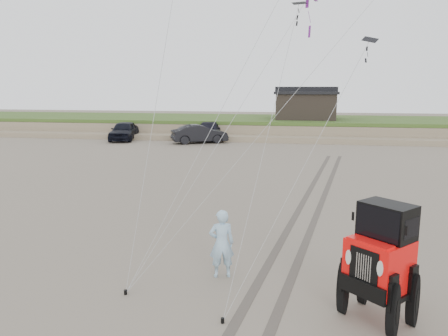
{
  "coord_description": "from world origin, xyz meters",
  "views": [
    {
      "loc": [
        1.54,
        -10.01,
        5.06
      ],
      "look_at": [
        -0.74,
        3.0,
        2.6
      ],
      "focal_mm": 35.0,
      "sensor_mm": 36.0,
      "label": 1
    }
  ],
  "objects": [
    {
      "name": "ground",
      "position": [
        0.0,
        0.0,
        0.0
      ],
      "size": [
        160.0,
        160.0,
        0.0
      ],
      "primitive_type": "plane",
      "color": "#6B6054",
      "rests_on": "ground"
    },
    {
      "name": "dune_ridge",
      "position": [
        0.0,
        37.5,
        0.82
      ],
      "size": [
        160.0,
        14.25,
        1.73
      ],
      "color": "#7A6B54",
      "rests_on": "ground"
    },
    {
      "name": "cabin",
      "position": [
        2.0,
        37.0,
        3.24
      ],
      "size": [
        6.4,
        5.4,
        3.35
      ],
      "color": "black",
      "rests_on": "dune_ridge"
    },
    {
      "name": "truck_a",
      "position": [
        -15.15,
        29.5,
        0.91
      ],
      "size": [
        2.99,
        5.6,
        1.81
      ],
      "primitive_type": "imported",
      "rotation": [
        0.0,
        0.0,
        0.17
      ],
      "color": "black",
      "rests_on": "ground"
    },
    {
      "name": "truck_b",
      "position": [
        -7.5,
        28.61,
        0.84
      ],
      "size": [
        5.34,
        3.81,
        1.67
      ],
      "primitive_type": "imported",
      "rotation": [
        0.0,
        0.0,
        2.02
      ],
      "color": "black",
      "rests_on": "ground"
    },
    {
      "name": "truck_c",
      "position": [
        -7.24,
        31.53,
        0.84
      ],
      "size": [
        2.81,
        5.97,
        1.68
      ],
      "primitive_type": "imported",
      "rotation": [
        0.0,
        0.0,
        0.08
      ],
      "color": "black",
      "rests_on": "ground"
    },
    {
      "name": "jeep",
      "position": [
        3.31,
        -0.7,
        1.05
      ],
      "size": [
        5.6,
        5.79,
        2.1
      ],
      "primitive_type": null,
      "rotation": [
        0.0,
        0.0,
        -0.74
      ],
      "color": "#FF0D0C",
      "rests_on": "ground"
    },
    {
      "name": "man",
      "position": [
        -0.44,
        0.91,
        0.94
      ],
      "size": [
        0.78,
        0.63,
        1.87
      ],
      "primitive_type": "imported",
      "rotation": [
        0.0,
        0.0,
        3.44
      ],
      "color": "#809CC6",
      "rests_on": "ground"
    },
    {
      "name": "stake_main",
      "position": [
        -2.6,
        -0.54,
        0.06
      ],
      "size": [
        0.08,
        0.08,
        0.12
      ],
      "primitive_type": "cylinder",
      "color": "black",
      "rests_on": "ground"
    },
    {
      "name": "stake_aux",
      "position": [
        0.01,
        -1.43,
        0.06
      ],
      "size": [
        0.08,
        0.08,
        0.12
      ],
      "primitive_type": "cylinder",
      "color": "black",
      "rests_on": "ground"
    },
    {
      "name": "tire_tracks",
      "position": [
        2.0,
        8.0,
        0.0
      ],
      "size": [
        5.22,
        29.74,
        0.01
      ],
      "color": "#4C443D",
      "rests_on": "ground"
    }
  ]
}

